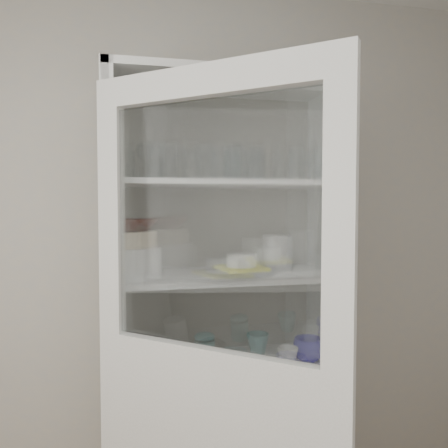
{
  "coord_description": "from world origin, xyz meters",
  "views": [
    {
      "loc": [
        -0.19,
        -0.59,
        1.56
      ],
      "look_at": [
        0.2,
        1.27,
        1.48
      ],
      "focal_mm": 35.0,
      "sensor_mm": 36.0,
      "label": 1
    }
  ],
  "objects_px": {
    "goblet_3": "(304,166)",
    "goblet_1": "(198,162)",
    "plate_stack_back": "(137,263)",
    "mug_blue": "(308,350)",
    "yellow_trivet": "(242,268)",
    "grey_bowl_stack": "(278,252)",
    "measuring_cups": "(174,367)",
    "cupboard_door": "(211,418)",
    "terracotta_bowl": "(131,225)",
    "mug_teal": "(258,344)",
    "white_canister": "(132,352)",
    "mug_white": "(288,357)",
    "tin_box": "(261,438)",
    "plate_stack_front": "(132,262)",
    "white_ramekin": "(242,260)",
    "teal_jar": "(205,349)",
    "cream_bowl": "(132,239)",
    "goblet_0": "(146,160)",
    "pantry_cabinet": "(221,340)",
    "goblet_2": "(255,164)"
  },
  "relations": [
    {
      "from": "goblet_3",
      "to": "goblet_1",
      "type": "bearing_deg",
      "value": -179.42
    },
    {
      "from": "plate_stack_back",
      "to": "mug_blue",
      "type": "distance_m",
      "value": 0.85
    },
    {
      "from": "goblet_1",
      "to": "yellow_trivet",
      "type": "height_order",
      "value": "goblet_1"
    },
    {
      "from": "grey_bowl_stack",
      "to": "measuring_cups",
      "type": "height_order",
      "value": "grey_bowl_stack"
    },
    {
      "from": "cupboard_door",
      "to": "terracotta_bowl",
      "type": "xyz_separation_m",
      "value": [
        -0.25,
        0.46,
        0.6
      ]
    },
    {
      "from": "mug_teal",
      "to": "plate_stack_back",
      "type": "bearing_deg",
      "value": 162.28
    },
    {
      "from": "goblet_1",
      "to": "mug_blue",
      "type": "xyz_separation_m",
      "value": [
        0.47,
        -0.16,
        -0.84
      ]
    },
    {
      "from": "white_canister",
      "to": "mug_blue",
      "type": "bearing_deg",
      "value": -7.32
    },
    {
      "from": "mug_white",
      "to": "measuring_cups",
      "type": "distance_m",
      "value": 0.49
    },
    {
      "from": "tin_box",
      "to": "measuring_cups",
      "type": "bearing_deg",
      "value": -168.88
    },
    {
      "from": "cupboard_door",
      "to": "plate_stack_front",
      "type": "height_order",
      "value": "cupboard_door"
    },
    {
      "from": "plate_stack_front",
      "to": "white_ramekin",
      "type": "xyz_separation_m",
      "value": [
        0.47,
        0.01,
        -0.0
      ]
    },
    {
      "from": "terracotta_bowl",
      "to": "mug_white",
      "type": "distance_m",
      "value": 0.88
    },
    {
      "from": "cupboard_door",
      "to": "teal_jar",
      "type": "height_order",
      "value": "cupboard_door"
    },
    {
      "from": "cupboard_door",
      "to": "tin_box",
      "type": "relative_size",
      "value": 10.0
    },
    {
      "from": "yellow_trivet",
      "to": "teal_jar",
      "type": "distance_m",
      "value": 0.4
    },
    {
      "from": "cream_bowl",
      "to": "mug_teal",
      "type": "xyz_separation_m",
      "value": [
        0.57,
        0.12,
        -0.51
      ]
    },
    {
      "from": "tin_box",
      "to": "goblet_0",
      "type": "bearing_deg",
      "value": 173.63
    },
    {
      "from": "goblet_1",
      "to": "grey_bowl_stack",
      "type": "bearing_deg",
      "value": -8.9
    },
    {
      "from": "terracotta_bowl",
      "to": "teal_jar",
      "type": "relative_size",
      "value": 1.87
    },
    {
      "from": "teal_jar",
      "to": "goblet_3",
      "type": "bearing_deg",
      "value": 7.16
    },
    {
      "from": "pantry_cabinet",
      "to": "cupboard_door",
      "type": "xyz_separation_m",
      "value": [
        -0.15,
        -0.57,
        -0.07
      ]
    },
    {
      "from": "pantry_cabinet",
      "to": "mug_white",
      "type": "relative_size",
      "value": 23.6
    },
    {
      "from": "pantry_cabinet",
      "to": "mug_white",
      "type": "bearing_deg",
      "value": -32.44
    },
    {
      "from": "goblet_2",
      "to": "mug_teal",
      "type": "height_order",
      "value": "goblet_2"
    },
    {
      "from": "goblet_1",
      "to": "goblet_2",
      "type": "height_order",
      "value": "same"
    },
    {
      "from": "cupboard_door",
      "to": "teal_jar",
      "type": "distance_m",
      "value": 0.55
    },
    {
      "from": "goblet_3",
      "to": "plate_stack_front",
      "type": "bearing_deg",
      "value": -170.31
    },
    {
      "from": "yellow_trivet",
      "to": "white_canister",
      "type": "height_order",
      "value": "yellow_trivet"
    },
    {
      "from": "goblet_3",
      "to": "tin_box",
      "type": "bearing_deg",
      "value": -160.23
    },
    {
      "from": "cupboard_door",
      "to": "goblet_1",
      "type": "height_order",
      "value": "cupboard_door"
    },
    {
      "from": "cream_bowl",
      "to": "terracotta_bowl",
      "type": "bearing_deg",
      "value": 0.0
    },
    {
      "from": "grey_bowl_stack",
      "to": "goblet_3",
      "type": "bearing_deg",
      "value": 21.95
    },
    {
      "from": "plate_stack_front",
      "to": "white_ramekin",
      "type": "relative_size",
      "value": 1.83
    },
    {
      "from": "measuring_cups",
      "to": "goblet_2",
      "type": "bearing_deg",
      "value": 25.42
    },
    {
      "from": "grey_bowl_stack",
      "to": "goblet_1",
      "type": "bearing_deg",
      "value": 171.1
    },
    {
      "from": "goblet_0",
      "to": "goblet_1",
      "type": "distance_m",
      "value": 0.23
    },
    {
      "from": "mug_white",
      "to": "white_canister",
      "type": "xyz_separation_m",
      "value": [
        -0.66,
        0.13,
        0.02
      ]
    },
    {
      "from": "goblet_2",
      "to": "plate_stack_front",
      "type": "relative_size",
      "value": 0.74
    },
    {
      "from": "yellow_trivet",
      "to": "grey_bowl_stack",
      "type": "distance_m",
      "value": 0.21
    },
    {
      "from": "white_ramekin",
      "to": "mug_teal",
      "type": "relative_size",
      "value": 1.27
    },
    {
      "from": "pantry_cabinet",
      "to": "yellow_trivet",
      "type": "relative_size",
      "value": 11.08
    },
    {
      "from": "white_ramekin",
      "to": "cupboard_door",
      "type": "bearing_deg",
      "value": -115.08
    },
    {
      "from": "mug_blue",
      "to": "white_canister",
      "type": "xyz_separation_m",
      "value": [
        -0.77,
        0.1,
        0.01
      ]
    },
    {
      "from": "goblet_0",
      "to": "goblet_1",
      "type": "height_order",
      "value": "goblet_0"
    },
    {
      "from": "goblet_3",
      "to": "mug_teal",
      "type": "height_order",
      "value": "goblet_3"
    },
    {
      "from": "terracotta_bowl",
      "to": "cream_bowl",
      "type": "bearing_deg",
      "value": 0.0
    },
    {
      "from": "goblet_1",
      "to": "white_ramekin",
      "type": "height_order",
      "value": "goblet_1"
    },
    {
      "from": "plate_stack_front",
      "to": "cupboard_door",
      "type": "bearing_deg",
      "value": -62.15
    },
    {
      "from": "goblet_2",
      "to": "mug_teal",
      "type": "bearing_deg",
      "value": -89.08
    }
  ]
}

